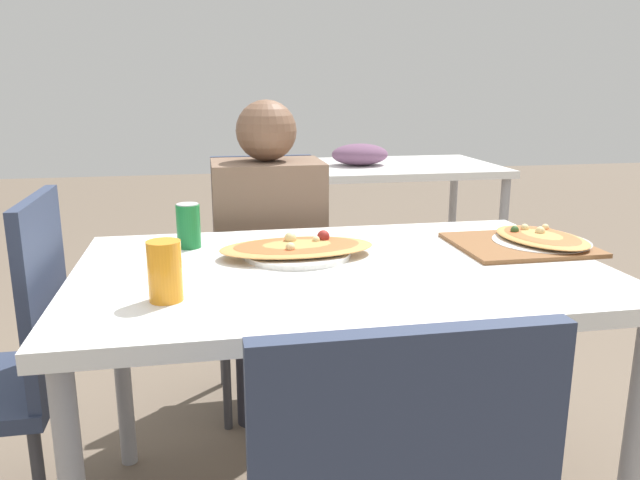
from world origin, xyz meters
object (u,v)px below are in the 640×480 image
Objects in this scene: person_seated at (269,234)px; pizza_main at (297,249)px; soda_can at (188,226)px; chair_far_seated at (266,269)px; pizza_second at (541,239)px; drink_glass at (165,271)px; chair_side_left at (6,360)px; dining_table at (341,291)px.

pizza_main is (0.02, -0.54, 0.09)m from person_seated.
pizza_main is at bearing -26.95° from soda_can.
chair_far_seated is 0.81× the size of person_seated.
pizza_second is (0.98, -0.16, -0.04)m from soda_can.
soda_can is 0.96× the size of drink_glass.
drink_glass reaches higher than pizza_main.
chair_side_left is 7.35× the size of soda_can.
soda_can is (0.47, 0.16, 0.29)m from chair_side_left.
chair_side_left reaches higher than pizza_second.
drink_glass is (-0.04, -0.44, 0.00)m from soda_can.
pizza_main is (0.75, 0.01, 0.25)m from chair_side_left.
soda_can is at bearing 153.05° from pizza_main.
chair_side_left is 2.19× the size of pizza_main.
chair_side_left is at bearing 173.83° from dining_table.
pizza_second is at bearing 136.83° from chair_far_seated.
chair_side_left reaches higher than drink_glass.
soda_can is at bearing 146.65° from dining_table.
chair_far_seated is 2.67× the size of pizza_second.
chair_far_seated is 0.70m from pizza_main.
soda_can is 0.44m from drink_glass.
drink_glass is at bearing -155.63° from dining_table.
person_seated is (-0.12, 0.64, 0.00)m from dining_table.
chair_far_seated reaches higher than drink_glass.
drink_glass is 0.38× the size of pizza_second.
person_seated is at bearing 69.82° from drink_glass.
pizza_second is (1.45, -0.01, 0.25)m from chair_side_left.
dining_table is 0.17m from pizza_main.
pizza_second is (0.72, -0.56, 0.08)m from person_seated.
person_seated is at bearing 55.83° from soda_can.
chair_far_seated is 1.04m from drink_glass.
pizza_second reaches higher than dining_table.
dining_table is at bearing 100.34° from person_seated.
person_seated is at bearing -53.08° from chair_side_left.
person_seated is 0.54m from pizza_main.
chair_side_left is at bearing -178.91° from pizza_main.
pizza_main is 3.22× the size of drink_glass.
soda_can is (-0.38, 0.25, 0.13)m from dining_table.
chair_far_seated is 0.20m from person_seated.
drink_glass reaches higher than pizza_second.
soda_can is (-0.26, -0.51, 0.29)m from chair_far_seated.
person_seated is at bearing 92.23° from pizza_main.
drink_glass is (-0.42, -0.19, 0.13)m from dining_table.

